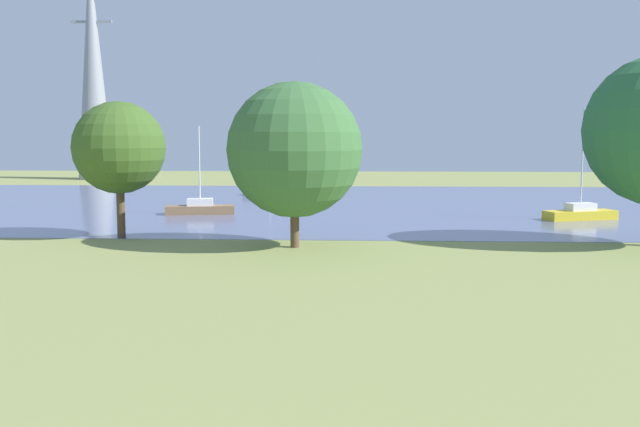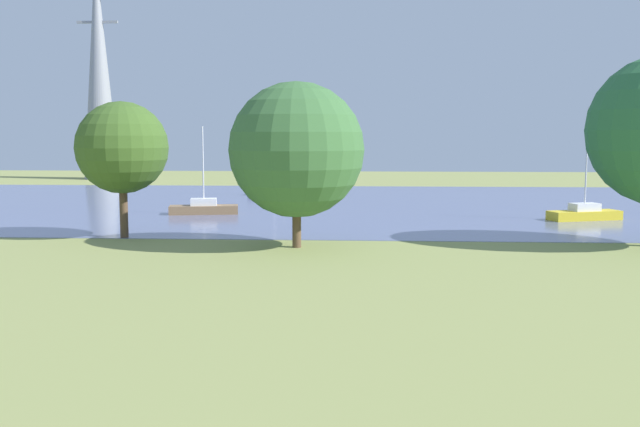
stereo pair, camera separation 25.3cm
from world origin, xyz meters
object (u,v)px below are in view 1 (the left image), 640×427
(sailboat_yellow, at_px, (580,213))
(sailboat_gray, at_px, (270,191))
(tree_east_far, at_px, (294,150))
(electricity_pylon, at_px, (93,66))
(tree_mid_shore, at_px, (119,148))
(sailboat_brown, at_px, (200,208))

(sailboat_yellow, height_order, sailboat_gray, sailboat_gray)
(sailboat_gray, relative_size, tree_east_far, 0.94)
(sailboat_gray, xyz_separation_m, electricity_pylon, (-25.11, 23.79, 13.68))
(tree_mid_shore, height_order, tree_east_far, tree_east_far)
(sailboat_yellow, bearing_deg, sailboat_brown, 175.62)
(sailboat_yellow, xyz_separation_m, tree_mid_shore, (-27.58, -9.70, 4.42))
(tree_mid_shore, bearing_deg, sailboat_yellow, 19.38)
(sailboat_gray, distance_m, electricity_pylon, 37.20)
(tree_mid_shore, relative_size, electricity_pylon, 0.26)
(sailboat_yellow, height_order, tree_mid_shore, tree_mid_shore)
(sailboat_brown, distance_m, electricity_pylon, 47.12)
(sailboat_yellow, relative_size, sailboat_brown, 1.19)
(sailboat_brown, xyz_separation_m, tree_east_far, (7.97, -14.44, 4.40))
(sailboat_gray, height_order, tree_east_far, tree_east_far)
(sailboat_yellow, relative_size, electricity_pylon, 0.26)
(sailboat_yellow, relative_size, sailboat_gray, 0.96)
(electricity_pylon, bearing_deg, tree_mid_shore, -68.31)
(tree_mid_shore, relative_size, tree_east_far, 0.90)
(sailboat_gray, height_order, electricity_pylon, electricity_pylon)
(sailboat_gray, relative_size, electricity_pylon, 0.27)
(sailboat_yellow, distance_m, sailboat_gray, 28.72)
(sailboat_yellow, bearing_deg, sailboat_gray, 142.39)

